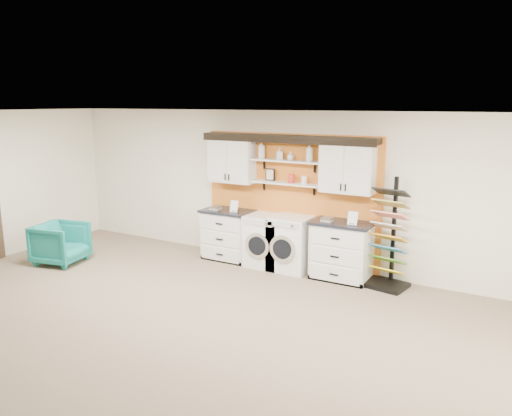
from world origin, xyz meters
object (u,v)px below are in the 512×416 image
Objects in this scene: base_cabinet_right at (341,251)px; dryer at (291,243)px; sample_rack at (388,253)px; washer at (266,240)px; base_cabinet_left at (228,234)px; armchair at (61,243)px.

dryer is at bearing -179.80° from base_cabinet_right.
washer is at bearing -169.05° from sample_rack.
base_cabinet_left reaches higher than armchair.
base_cabinet_right reaches higher than washer.
base_cabinet_right is 0.94m from dryer.
armchair is at bearing -152.37° from washer.
washer is 0.53× the size of sample_rack.
washer is (0.82, -0.00, -0.00)m from base_cabinet_left.
washer is at bearing -0.23° from base_cabinet_left.
base_cabinet_right is (2.26, -0.00, 0.02)m from base_cabinet_left.
base_cabinet_left is 1.32m from dryer.
washer is at bearing -179.87° from base_cabinet_right.
dryer reaches higher than base_cabinet_left.
sample_rack is (0.77, 0.04, 0.06)m from base_cabinet_right.
dryer reaches higher than washer.
dryer is at bearing -168.75° from sample_rack.
armchair is at bearing -145.28° from base_cabinet_left.
armchair is at bearing -152.16° from sample_rack.
sample_rack is (3.03, 0.04, 0.08)m from base_cabinet_left.
base_cabinet_left is 1.17× the size of armchair.
base_cabinet_left is at bearing 179.85° from dryer.
base_cabinet_right reaches higher than base_cabinet_left.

